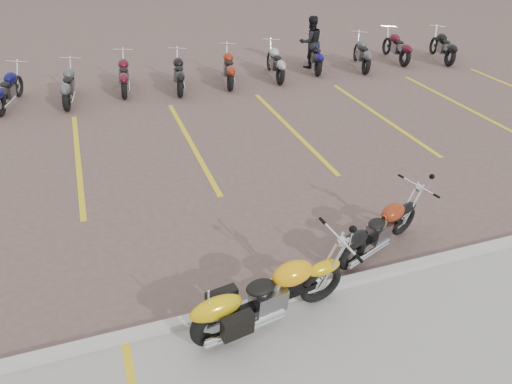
% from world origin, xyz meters
% --- Properties ---
extents(ground, '(100.00, 100.00, 0.00)m').
position_xyz_m(ground, '(0.00, 0.00, 0.00)').
color(ground, brown).
rests_on(ground, ground).
extents(curb, '(60.00, 0.18, 0.12)m').
position_xyz_m(curb, '(0.00, -2.00, 0.06)').
color(curb, '#ADAAA3').
rests_on(curb, ground).
extents(parking_stripes, '(38.00, 5.50, 0.01)m').
position_xyz_m(parking_stripes, '(0.00, 4.00, 0.00)').
color(parking_stripes, gold).
rests_on(parking_stripes, ground).
extents(yellow_cruiser, '(2.43, 0.57, 1.00)m').
position_xyz_m(yellow_cruiser, '(-0.34, -2.32, 0.50)').
color(yellow_cruiser, black).
rests_on(yellow_cruiser, ground).
extents(flame_cruiser, '(1.96, 0.88, 0.85)m').
position_xyz_m(flame_cruiser, '(2.00, -1.37, 0.42)').
color(flame_cruiser, black).
rests_on(flame_cruiser, ground).
extents(person_b, '(0.89, 0.70, 1.78)m').
position_xyz_m(person_b, '(5.48, 8.90, 0.89)').
color(person_b, black).
rests_on(person_b, ground).
extents(bg_bike_row, '(20.81, 2.09, 1.10)m').
position_xyz_m(bg_bike_row, '(0.54, 8.31, 0.55)').
color(bg_bike_row, black).
rests_on(bg_bike_row, ground).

